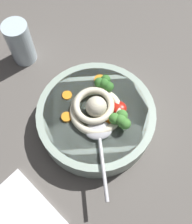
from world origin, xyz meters
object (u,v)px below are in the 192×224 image
object	(u,v)px
soup_bowl	(96,118)
noodle_pile	(96,109)
folded_napkin	(23,214)
drinking_glass	(20,43)
soup_spoon	(99,136)

from	to	relation	value
soup_bowl	noodle_pile	world-z (taller)	noodle_pile
noodle_pile	folded_napkin	xyz separation A→B (cm)	(7.84, 25.28, -7.87)
soup_bowl	drinking_glass	xyz separation A→B (cm)	(25.33, -12.92, 2.73)
drinking_glass	soup_bowl	bearing A→B (deg)	152.99
soup_spoon	noodle_pile	bearing A→B (deg)	-179.13
noodle_pile	soup_spoon	xyz separation A→B (cm)	(-2.75, 5.66, -0.85)
soup_bowl	noodle_pile	size ratio (longest dim) A/B	2.08
noodle_pile	soup_spoon	distance (cm)	6.34
soup_bowl	folded_napkin	bearing A→B (deg)	72.49
folded_napkin	soup_bowl	bearing A→B (deg)	-107.51
soup_spoon	drinking_glass	size ratio (longest dim) A/B	1.39
soup_spoon	drinking_glass	xyz separation A→B (cm)	(27.96, -18.54, -1.27)
soup_spoon	soup_bowl	bearing A→B (deg)	180.00
noodle_pile	soup_spoon	size ratio (longest dim) A/B	0.78
drinking_glass	folded_napkin	distance (cm)	42.32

